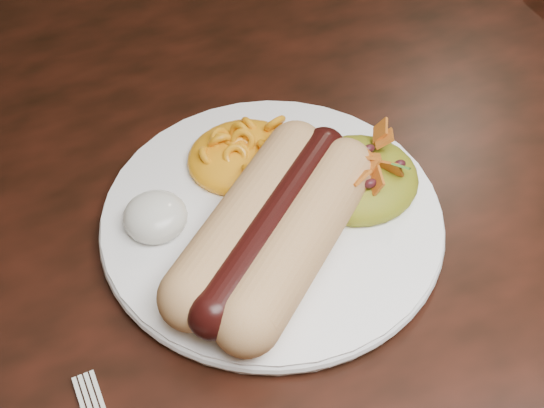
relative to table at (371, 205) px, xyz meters
name	(u,v)px	position (x,y,z in m)	size (l,w,h in m)	color
table	(371,205)	(0.00, 0.00, 0.00)	(1.60, 0.90, 0.75)	black
plate	(272,219)	(-0.12, -0.05, 0.10)	(0.23, 0.23, 0.01)	white
hotdog	(274,227)	(-0.13, -0.08, 0.13)	(0.14, 0.15, 0.04)	tan
mac_and_cheese	(243,145)	(-0.12, 0.00, 0.12)	(0.08, 0.07, 0.03)	orange
sour_cream	(155,212)	(-0.19, -0.03, 0.12)	(0.04, 0.04, 0.03)	silver
taco_salad	(359,171)	(-0.05, -0.06, 0.12)	(0.08, 0.08, 0.04)	#AC6B0F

